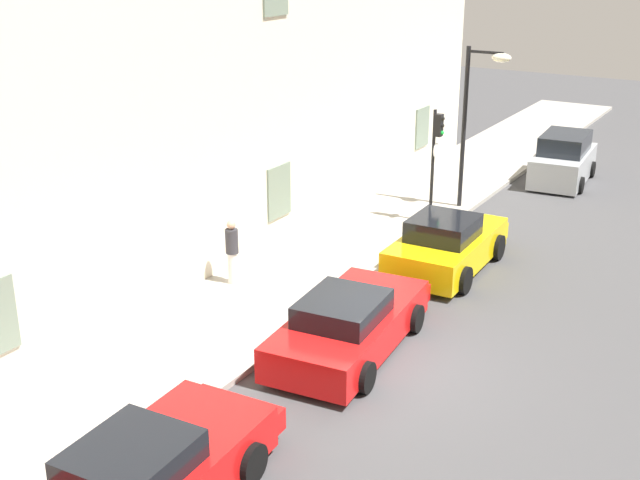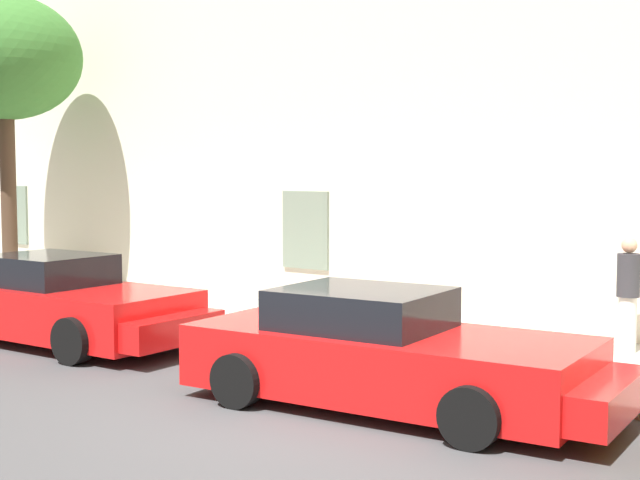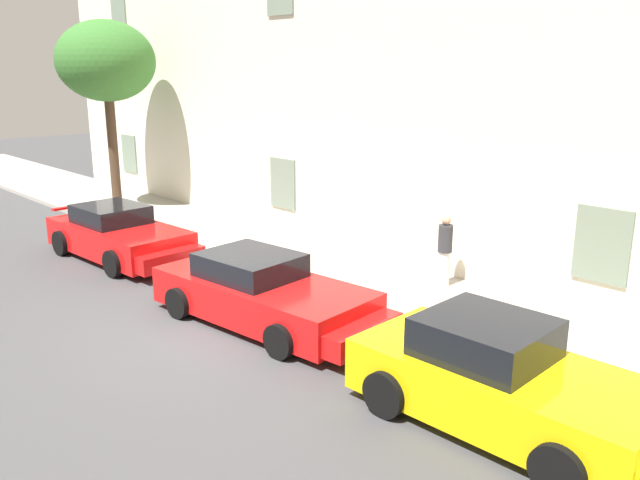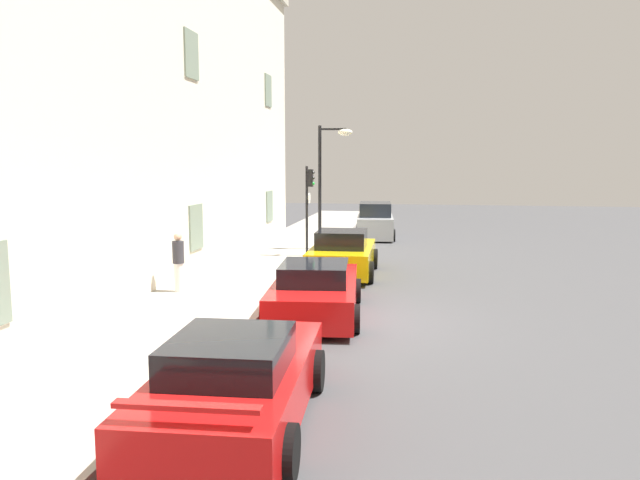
% 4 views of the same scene
% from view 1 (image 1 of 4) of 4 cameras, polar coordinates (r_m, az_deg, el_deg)
% --- Properties ---
extents(ground_plane, '(80.00, 80.00, 0.00)m').
position_cam_1_polar(ground_plane, '(17.26, 4.50, -8.71)').
color(ground_plane, '#444447').
extents(sidewalk, '(60.00, 3.66, 0.14)m').
position_cam_1_polar(sidewalk, '(19.15, -6.37, -5.47)').
color(sidewalk, '#A8A399').
rests_on(sidewalk, ground).
extents(building_facade, '(36.24, 4.43, 12.19)m').
position_cam_1_polar(building_facade, '(19.96, -16.01, 13.10)').
color(building_facade, beige).
rests_on(building_facade, ground).
extents(sportscar_red_lead, '(4.97, 2.34, 1.40)m').
position_cam_1_polar(sportscar_red_lead, '(13.38, -11.38, -15.49)').
color(sportscar_red_lead, red).
rests_on(sportscar_red_lead, ground).
extents(sportscar_yellow_flank, '(5.24, 2.52, 1.36)m').
position_cam_1_polar(sportscar_yellow_flank, '(17.73, 2.25, -5.68)').
color(sportscar_yellow_flank, red).
rests_on(sportscar_yellow_flank, ground).
extents(sportscar_white_middle, '(4.68, 2.30, 1.52)m').
position_cam_1_polar(sportscar_white_middle, '(22.19, 8.90, -0.26)').
color(sportscar_white_middle, yellow).
rests_on(sportscar_white_middle, ground).
extents(hatchback_parked, '(3.96, 2.13, 1.77)m').
position_cam_1_polar(hatchback_parked, '(30.90, 16.49, 5.31)').
color(hatchback_parked, '#B2B7BC').
rests_on(hatchback_parked, ground).
extents(traffic_light, '(0.44, 0.36, 3.45)m').
position_cam_1_polar(traffic_light, '(24.78, 8.03, 6.43)').
color(traffic_light, black).
rests_on(traffic_light, sidewalk).
extents(street_lamp, '(0.44, 1.42, 5.08)m').
position_cam_1_polar(street_lamp, '(26.08, 11.00, 9.66)').
color(street_lamp, black).
rests_on(street_lamp, sidewalk).
extents(pedestrian_admiring, '(0.35, 0.35, 1.66)m').
position_cam_1_polar(pedestrian_admiring, '(20.59, -6.10, -0.76)').
color(pedestrian_admiring, silver).
rests_on(pedestrian_admiring, sidewalk).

